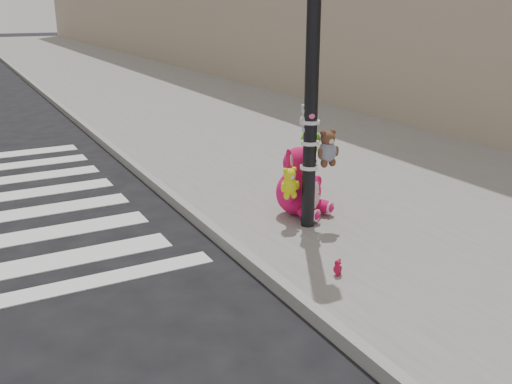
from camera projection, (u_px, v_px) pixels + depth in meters
ground at (153, 375)px, 4.45m from camera, size 120.00×120.00×0.00m
sidewalk_near at (214, 111)px, 15.04m from camera, size 7.00×80.00×0.14m
curb_edge at (81, 123)px, 13.49m from camera, size 0.12×80.00×0.15m
signal_pole at (312, 95)px, 6.60m from camera, size 0.71×0.50×4.00m
pink_bunny at (301, 186)px, 7.32m from camera, size 0.81×0.87×0.95m
red_teddy at (338, 267)px, 5.74m from camera, size 0.14×0.12×0.17m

